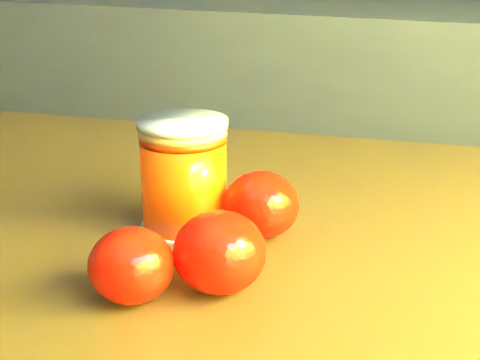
% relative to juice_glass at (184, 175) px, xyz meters
% --- Properties ---
extents(kitchen_counter, '(3.15, 0.60, 0.90)m').
position_rel_juice_glass_xyz_m(kitchen_counter, '(-0.85, 1.13, -0.40)').
color(kitchen_counter, '#4E4F54').
rests_on(kitchen_counter, ground).
extents(juice_glass, '(0.08, 0.08, 0.10)m').
position_rel_juice_glass_xyz_m(juice_glass, '(0.00, 0.00, 0.00)').
color(juice_glass, '#FF4105').
rests_on(juice_glass, table).
extents(orange_front, '(0.08, 0.08, 0.06)m').
position_rel_juice_glass_xyz_m(orange_front, '(0.08, -0.09, -0.02)').
color(orange_front, '#FF1705').
rests_on(orange_front, table).
extents(orange_back, '(0.08, 0.08, 0.06)m').
position_rel_juice_glass_xyz_m(orange_back, '(0.07, 0.01, -0.02)').
color(orange_back, '#FF1705').
rests_on(orange_back, table).
extents(orange_extra, '(0.08, 0.08, 0.05)m').
position_rel_juice_glass_xyz_m(orange_extra, '(0.03, -0.13, -0.02)').
color(orange_extra, '#FF1705').
rests_on(orange_extra, table).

